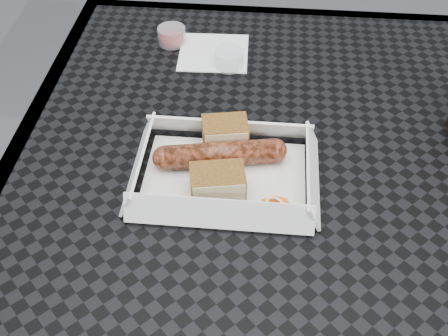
# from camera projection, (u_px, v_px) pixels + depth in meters

# --- Properties ---
(patio_table) EXTENTS (0.80, 0.80, 0.74)m
(patio_table) POSITION_uv_depth(u_px,v_px,m) (279.00, 179.00, 0.88)
(patio_table) COLOR black
(patio_table) RESTS_ON ground
(food_tray) EXTENTS (0.22, 0.15, 0.00)m
(food_tray) POSITION_uv_depth(u_px,v_px,m) (225.00, 177.00, 0.77)
(food_tray) COLOR white
(food_tray) RESTS_ON patio_table
(bratwurst) EXTENTS (0.18, 0.06, 0.03)m
(bratwurst) POSITION_uv_depth(u_px,v_px,m) (220.00, 154.00, 0.78)
(bratwurst) COLOR brown
(bratwurst) RESTS_ON food_tray
(bread_near) EXTENTS (0.07, 0.06, 0.04)m
(bread_near) POSITION_uv_depth(u_px,v_px,m) (225.00, 133.00, 0.80)
(bread_near) COLOR brown
(bread_near) RESTS_ON food_tray
(bread_far) EXTENTS (0.08, 0.06, 0.04)m
(bread_far) POSITION_uv_depth(u_px,v_px,m) (218.00, 182.00, 0.74)
(bread_far) COLOR brown
(bread_far) RESTS_ON food_tray
(veg_garnish) EXTENTS (0.03, 0.03, 0.00)m
(veg_garnish) POSITION_uv_depth(u_px,v_px,m) (274.00, 205.00, 0.73)
(veg_garnish) COLOR #F95D0A
(veg_garnish) RESTS_ON food_tray
(napkin) EXTENTS (0.12, 0.12, 0.00)m
(napkin) POSITION_uv_depth(u_px,v_px,m) (214.00, 53.00, 0.99)
(napkin) COLOR white
(napkin) RESTS_ON patio_table
(condiment_cup_sauce) EXTENTS (0.05, 0.05, 0.03)m
(condiment_cup_sauce) POSITION_uv_depth(u_px,v_px,m) (172.00, 36.00, 1.01)
(condiment_cup_sauce) COLOR maroon
(condiment_cup_sauce) RESTS_ON patio_table
(condiment_cup_empty) EXTENTS (0.05, 0.05, 0.03)m
(condiment_cup_empty) POSITION_uv_depth(u_px,v_px,m) (229.00, 59.00, 0.95)
(condiment_cup_empty) COLOR silver
(condiment_cup_empty) RESTS_ON patio_table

